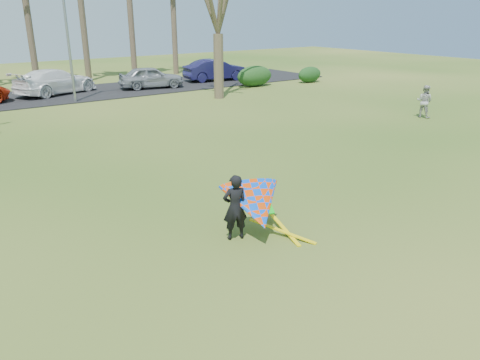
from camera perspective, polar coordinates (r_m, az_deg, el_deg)
ground at (r=11.22m, az=6.09°, el=-8.10°), size 100.00×100.00×0.00m
parking_strip at (r=33.38m, az=-24.30°, el=9.07°), size 46.00×7.00×0.06m
streetlight at (r=30.61m, az=-20.10°, el=17.19°), size 2.28×0.18×8.00m
hedge_near at (r=35.72m, az=1.79°, el=12.55°), size 3.04×1.38×1.52m
hedge_far at (r=38.23m, az=8.48°, el=12.60°), size 2.21×1.04×1.23m
car_3 at (r=34.23m, az=-21.57°, el=11.11°), size 6.14×4.34×1.65m
car_4 at (r=35.10m, az=-10.80°, el=12.22°), size 4.82×2.72×1.55m
car_5 at (r=38.52m, az=-3.00°, el=13.25°), size 5.26×2.49×1.66m
pedestrian_a at (r=26.57m, az=21.55°, el=8.89°), size 0.82×0.95×1.69m
kite_flyer at (r=11.26m, az=1.74°, el=-3.13°), size 2.13×2.39×2.02m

